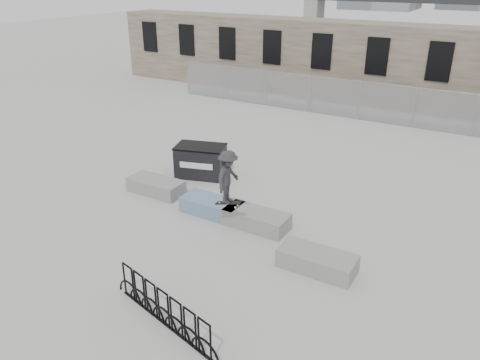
# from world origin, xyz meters

# --- Properties ---
(ground) EXTENTS (120.00, 120.00, 0.00)m
(ground) POSITION_xyz_m (0.00, 0.00, 0.00)
(ground) COLOR #B2B2AD
(ground) RESTS_ON ground
(stone_wall) EXTENTS (36.00, 2.58, 4.50)m
(stone_wall) POSITION_xyz_m (0.00, 16.24, 2.26)
(stone_wall) COLOR #65584A
(stone_wall) RESTS_ON ground
(chainlink_fence) EXTENTS (22.06, 0.06, 2.02)m
(chainlink_fence) POSITION_xyz_m (-0.00, 12.50, 1.04)
(chainlink_fence) COLOR gray
(chainlink_fence) RESTS_ON ground
(planter_far_left) EXTENTS (2.00, 0.90, 0.51)m
(planter_far_left) POSITION_xyz_m (-3.37, 0.20, 0.28)
(planter_far_left) COLOR gray
(planter_far_left) RESTS_ON ground
(planter_center_left) EXTENTS (2.00, 0.90, 0.51)m
(planter_center_left) POSITION_xyz_m (-0.81, -0.09, 0.28)
(planter_center_left) COLOR #34649C
(planter_center_left) RESTS_ON ground
(planter_center_right) EXTENTS (2.00, 0.90, 0.51)m
(planter_center_right) POSITION_xyz_m (0.81, -0.12, 0.28)
(planter_center_right) COLOR gray
(planter_center_right) RESTS_ON ground
(planter_offset) EXTENTS (2.00, 0.90, 0.51)m
(planter_offset) POSITION_xyz_m (3.26, -1.27, 0.28)
(planter_offset) COLOR gray
(planter_offset) RESTS_ON ground
(dumpster) EXTENTS (2.08, 1.61, 1.21)m
(dumpster) POSITION_xyz_m (-2.86, 2.23, 0.61)
(dumpster) COLOR black
(dumpster) RESTS_ON ground
(bike_rack) EXTENTS (3.50, 0.91, 0.90)m
(bike_rack) POSITION_xyz_m (1.15, -4.95, 0.44)
(bike_rack) COLOR black
(bike_rack) RESTS_ON ground
(skateboarder) EXTENTS (0.81, 1.06, 1.71)m
(skateboarder) POSITION_xyz_m (0.29, -0.86, 1.82)
(skateboarder) COLOR #2E2E31
(skateboarder) RESTS_ON ground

